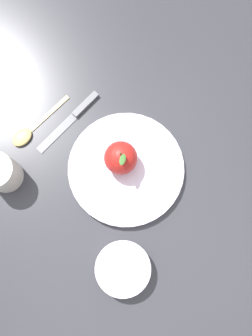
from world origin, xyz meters
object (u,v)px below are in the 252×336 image
object	(u,v)px
dinner_plate	(126,169)
knife	(74,116)
cup	(0,172)
spoon	(28,132)
apple	(121,160)
side_bowl	(123,268)

from	to	relation	value
dinner_plate	knife	xyz separation A→B (m)	(-0.15, -0.07, -0.01)
cup	spoon	bearing A→B (deg)	139.02
apple	knife	world-z (taller)	apple
apple	cup	xyz separation A→B (m)	(-0.05, -0.25, -0.01)
knife	spoon	xyz separation A→B (m)	(0.00, -0.11, 0.00)
spoon	side_bowl	bearing A→B (deg)	18.11
dinner_plate	spoon	xyz separation A→B (m)	(-0.15, -0.18, -0.01)
apple	side_bowl	bearing A→B (deg)	-17.05
dinner_plate	spoon	size ratio (longest dim) A/B	1.62
side_bowl	cup	size ratio (longest dim) A/B	1.40
side_bowl	knife	distance (m)	0.35
cup	knife	xyz separation A→B (m)	(-0.09, 0.18, -0.04)
cup	knife	world-z (taller)	cup
cup	side_bowl	bearing A→B (deg)	34.78
cup	spoon	size ratio (longest dim) A/B	0.52
knife	spoon	world-z (taller)	spoon
cup	knife	distance (m)	0.20
dinner_plate	cup	distance (m)	0.26
dinner_plate	side_bowl	bearing A→B (deg)	-19.69
knife	spoon	size ratio (longest dim) A/B	1.10
dinner_plate	side_bowl	size ratio (longest dim) A/B	2.23
knife	apple	bearing A→B (deg)	26.25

